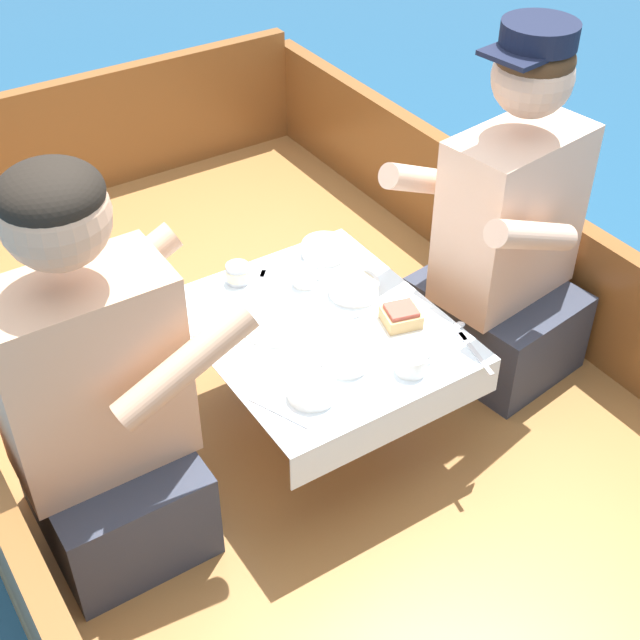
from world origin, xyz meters
name	(u,v)px	position (x,y,z in m)	size (l,w,h in m)	color
ground_plane	(306,480)	(0.00, 0.00, 0.00)	(60.00, 60.00, 0.00)	navy
boat_deck	(305,446)	(0.00, 0.00, 0.16)	(1.82, 3.11, 0.31)	#9E6B38
gunwale_starboard	(538,258)	(0.88, 0.00, 0.51)	(0.06, 3.11, 0.40)	brown
bow_coaming	(94,133)	(0.00, 1.53, 0.54)	(1.70, 0.06, 0.46)	brown
cockpit_table	(320,338)	(0.00, -0.08, 0.64)	(0.61, 0.71, 0.37)	#B2B2B7
person_port	(97,402)	(-0.61, -0.10, 0.74)	(0.52, 0.44, 1.02)	#333847
person_starboard	(506,241)	(0.61, -0.11, 0.74)	(0.56, 0.50, 1.05)	#333847
plate_sandwich	(400,324)	(0.17, -0.20, 0.68)	(0.19, 0.19, 0.01)	white
plate_bread	(278,321)	(-0.08, -0.01, 0.68)	(0.21, 0.21, 0.01)	white
sandwich	(401,316)	(0.17, -0.20, 0.71)	(0.11, 0.10, 0.05)	tan
bowl_port_near	(312,389)	(-0.16, -0.29, 0.70)	(0.12, 0.12, 0.04)	white
bowl_starboard_near	(354,287)	(0.15, -0.02, 0.70)	(0.14, 0.14, 0.04)	white
bowl_center_far	(324,248)	(0.19, 0.18, 0.70)	(0.13, 0.13, 0.04)	white
bowl_port_far	(346,358)	(-0.03, -0.24, 0.70)	(0.12, 0.12, 0.04)	white
coffee_cup_port	(305,276)	(0.06, 0.09, 0.71)	(0.09, 0.06, 0.05)	white
coffee_cup_starboard	(412,362)	(0.09, -0.35, 0.71)	(0.10, 0.08, 0.05)	white
tin_can	(238,273)	(-0.08, 0.20, 0.71)	(0.07, 0.07, 0.05)	silver
utensil_spoon_starboard	(454,335)	(0.26, -0.30, 0.68)	(0.15, 0.10, 0.01)	silver
utensil_fork_starboard	(259,285)	(-0.04, 0.16, 0.68)	(0.13, 0.14, 0.00)	silver
utensil_spoon_port	(345,323)	(0.06, -0.11, 0.68)	(0.17, 0.06, 0.01)	silver
utensil_knife_port	(200,315)	(-0.24, 0.12, 0.68)	(0.12, 0.14, 0.00)	silver
utensil_fork_port	(472,349)	(0.27, -0.37, 0.68)	(0.05, 0.17, 0.00)	silver
utensil_knife_starboard	(279,412)	(-0.25, -0.30, 0.68)	(0.08, 0.16, 0.00)	silver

